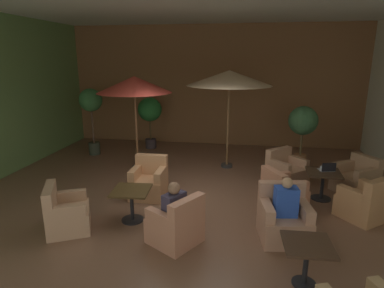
{
  "coord_description": "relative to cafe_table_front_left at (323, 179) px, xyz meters",
  "views": [
    {
      "loc": [
        1.11,
        -6.18,
        2.98
      ],
      "look_at": [
        0.0,
        0.51,
        1.17
      ],
      "focal_mm": 30.3,
      "sensor_mm": 36.0,
      "label": 1
    }
  ],
  "objects": [
    {
      "name": "armchair_front_left_south",
      "position": [
        -0.88,
        -0.49,
        -0.16
      ],
      "size": [
        0.98,
        0.98,
        0.81
      ],
      "color": "tan",
      "rests_on": "ground_plane"
    },
    {
      "name": "armchair_front_right_east",
      "position": [
        -3.75,
        -0.44,
        -0.14
      ],
      "size": [
        0.73,
        0.77,
        0.88
      ],
      "color": "tan",
      "rests_on": "ground_plane"
    },
    {
      "name": "armchair_front_right_south",
      "position": [
        -4.77,
        -2.12,
        -0.16
      ],
      "size": [
        0.98,
        1.01,
        0.85
      ],
      "color": "tan",
      "rests_on": "ground_plane"
    },
    {
      "name": "armchair_front_left_west",
      "position": [
        0.62,
        -0.8,
        -0.14
      ],
      "size": [
        1.08,
        1.07,
        0.88
      ],
      "color": "tan",
      "rests_on": "ground_plane"
    },
    {
      "name": "armchair_front_left_north",
      "position": [
        0.85,
        0.54,
        -0.15
      ],
      "size": [
        1.06,
        1.04,
        0.83
      ],
      "color": "tan",
      "rests_on": "ground_plane"
    },
    {
      "name": "wall_back_brick",
      "position": [
        -2.82,
        4.34,
        1.57
      ],
      "size": [
        10.06,
        0.08,
        4.06
      ],
      "primitive_type": "cube",
      "color": "brown",
      "rests_on": "ground_plane"
    },
    {
      "name": "cafe_table_front_right",
      "position": [
        -3.73,
        -1.6,
        -0.0
      ],
      "size": [
        0.72,
        0.72,
        0.62
      ],
      "color": "black",
      "rests_on": "ground_plane"
    },
    {
      "name": "cafe_table_mid_center",
      "position": [
        -0.82,
        -2.93,
        0.02
      ],
      "size": [
        0.66,
        0.66,
        0.62
      ],
      "color": "black",
      "rests_on": "ground_plane"
    },
    {
      "name": "armchair_front_left_east",
      "position": [
        -0.68,
        0.74,
        -0.15
      ],
      "size": [
        1.06,
        1.06,
        0.85
      ],
      "color": "tan",
      "rests_on": "ground_plane"
    },
    {
      "name": "cafe_table_front_left",
      "position": [
        0.0,
        0.0,
        0.0
      ],
      "size": [
        0.73,
        0.73,
        0.62
      ],
      "color": "black",
      "rests_on": "ground_plane"
    },
    {
      "name": "potted_tree_left_corner",
      "position": [
        -4.84,
        3.38,
        0.77
      ],
      "size": [
        0.79,
        0.79,
        1.72
      ],
      "color": "#362B30",
      "rests_on": "ground_plane"
    },
    {
      "name": "patron_blue_shirt",
      "position": [
        -2.78,
        -2.19,
        0.25
      ],
      "size": [
        0.38,
        0.44,
        0.62
      ],
      "color": "#393247",
      "rests_on": "ground_plane"
    },
    {
      "name": "potted_tree_mid_right",
      "position": [
        -0.16,
        2.09,
        0.78
      ],
      "size": [
        0.78,
        0.78,
        1.73
      ],
      "color": "#A46C44",
      "rests_on": "ground_plane"
    },
    {
      "name": "patio_umbrella_center_beige",
      "position": [
        -4.58,
        1.24,
        1.83
      ],
      "size": [
        1.96,
        1.96,
        2.52
      ],
      "color": "#2D2D2D",
      "rests_on": "ground_plane"
    },
    {
      "name": "armchair_front_right_north",
      "position": [
        -2.75,
        -2.21,
        -0.15
      ],
      "size": [
        0.99,
        0.99,
        0.86
      ],
      "color": "tan",
      "rests_on": "ground_plane"
    },
    {
      "name": "patron_by_window",
      "position": [
        -0.99,
        -1.8,
        0.26
      ],
      "size": [
        0.4,
        0.3,
        0.66
      ],
      "color": "#2547A7",
      "rests_on": "ground_plane"
    },
    {
      "name": "ground_plane",
      "position": [
        -2.82,
        -0.72,
        -0.47
      ],
      "size": [
        10.06,
        10.21,
        0.02
      ],
      "primitive_type": "cube",
      "color": "brown"
    },
    {
      "name": "patio_umbrella_tall_red",
      "position": [
        -2.16,
        1.81,
        1.99
      ],
      "size": [
        2.26,
        2.26,
        2.66
      ],
      "color": "#2D2D2D",
      "rests_on": "ground_plane"
    },
    {
      "name": "iced_drink_cup",
      "position": [
        -0.03,
        0.04,
        0.22
      ],
      "size": [
        0.08,
        0.08,
        0.11
      ],
      "primitive_type": "cylinder",
      "color": "silver",
      "rests_on": "cafe_table_front_left"
    },
    {
      "name": "armchair_mid_center_east",
      "position": [
        -0.99,
        -1.76,
        -0.13
      ],
      "size": [
        0.89,
        0.88,
        0.92
      ],
      "color": "tan",
      "rests_on": "ground_plane"
    },
    {
      "name": "open_laptop",
      "position": [
        0.08,
        0.07,
        0.21
      ],
      "size": [
        0.36,
        0.3,
        0.2
      ],
      "color": "#9EA0A5",
      "rests_on": "cafe_table_front_left"
    },
    {
      "name": "potted_tree_mid_left",
      "position": [
        -6.4,
        2.37,
        1.07
      ],
      "size": [
        0.7,
        0.7,
        2.08
      ],
      "color": "#333729",
      "rests_on": "ground_plane"
    }
  ]
}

